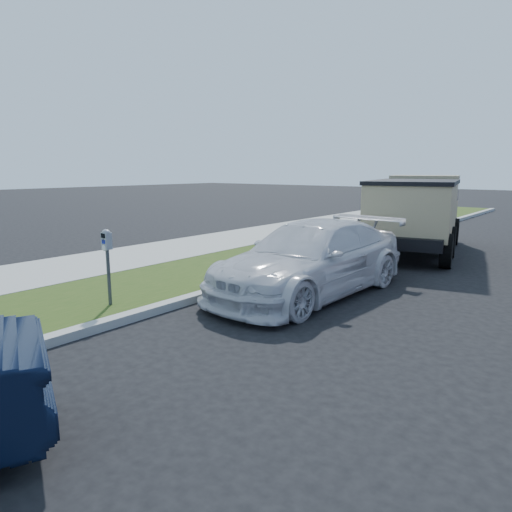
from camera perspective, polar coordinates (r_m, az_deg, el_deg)
The scene contains 5 objects.
ground at distance 7.36m, azimuth 3.68°, elevation -10.11°, with size 120.00×120.00×0.00m, color black.
streetside at distance 12.46m, azimuth -12.15°, elevation -1.29°, with size 6.12×50.00×0.15m.
parking_meter at distance 8.78m, azimuth -18.11°, elevation 0.65°, with size 0.20×0.14×1.42m.
white_wagon at distance 9.72m, azimuth 6.87°, elevation -0.29°, with size 2.15×5.30×1.54m, color silver.
dump_truck at distance 15.68m, azimuth 19.47°, elevation 5.54°, with size 3.63×6.50×2.41m.
Camera 1 is at (3.93, -5.64, 2.62)m, focal length 32.00 mm.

